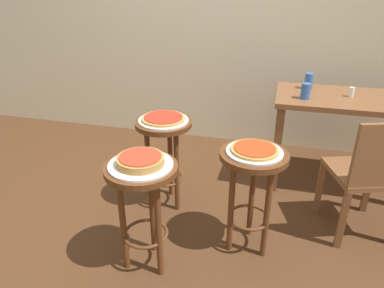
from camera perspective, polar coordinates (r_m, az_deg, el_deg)
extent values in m
plane|color=#4C2D19|center=(2.48, -5.30, -13.86)|extent=(6.00, 6.00, 0.00)
cylinder|color=#5B3319|center=(1.88, -8.26, -3.99)|extent=(0.39, 0.39, 0.03)
cylinder|color=#5B3319|center=(2.15, -6.46, -10.22)|extent=(0.04, 0.04, 0.64)
cylinder|color=#5B3319|center=(2.06, -11.12, -12.56)|extent=(0.04, 0.04, 0.64)
cylinder|color=#5B3319|center=(1.99, -5.41, -13.69)|extent=(0.04, 0.04, 0.64)
torus|color=#5B3319|center=(2.12, -7.52, -14.16)|extent=(0.26, 0.26, 0.02)
cylinder|color=silver|center=(1.87, -8.31, -3.36)|extent=(0.34, 0.34, 0.01)
cylinder|color=#B78442|center=(1.86, -8.36, -2.66)|extent=(0.25, 0.25, 0.04)
cylinder|color=#B23823|center=(1.84, -8.40, -2.03)|extent=(0.22, 0.22, 0.01)
cylinder|color=#5B3319|center=(2.02, 10.04, -1.84)|extent=(0.39, 0.39, 0.03)
cylinder|color=#5B3319|center=(2.30, 9.70, -7.92)|extent=(0.04, 0.04, 0.64)
cylinder|color=#5B3319|center=(2.15, 6.36, -10.21)|extent=(0.04, 0.04, 0.64)
cylinder|color=#5B3319|center=(2.14, 12.05, -10.88)|extent=(0.04, 0.04, 0.64)
torus|color=#5B3319|center=(2.25, 9.20, -11.62)|extent=(0.26, 0.26, 0.02)
cylinder|color=silver|center=(2.01, 10.09, -1.25)|extent=(0.32, 0.32, 0.01)
cylinder|color=tan|center=(2.01, 10.12, -0.91)|extent=(0.27, 0.27, 0.01)
cylinder|color=red|center=(2.00, 10.14, -0.64)|extent=(0.24, 0.24, 0.01)
cylinder|color=#5B3319|center=(2.44, -4.63, 3.34)|extent=(0.39, 0.39, 0.03)
cylinder|color=#5B3319|center=(2.68, -3.54, -2.34)|extent=(0.04, 0.04, 0.64)
cylinder|color=#5B3319|center=(2.56, -7.05, -3.91)|extent=(0.04, 0.04, 0.64)
cylinder|color=#5B3319|center=(2.50, -2.51, -4.54)|extent=(0.04, 0.04, 0.64)
torus|color=#5B3319|center=(2.63, -4.30, -5.39)|extent=(0.26, 0.26, 0.02)
cylinder|color=silver|center=(2.43, -4.65, 3.85)|extent=(0.35, 0.35, 0.01)
cylinder|color=tan|center=(2.42, -4.66, 4.15)|extent=(0.30, 0.30, 0.01)
cylinder|color=red|center=(2.42, -4.67, 4.38)|extent=(0.26, 0.26, 0.01)
cube|color=brown|center=(2.93, 23.62, 6.67)|extent=(1.03, 0.60, 0.04)
cube|color=brown|center=(2.80, 13.57, -1.04)|extent=(0.06, 0.06, 0.71)
cube|color=brown|center=(3.25, 13.92, 2.81)|extent=(0.06, 0.06, 0.71)
cylinder|color=#3360B2|center=(2.75, 17.93, 8.16)|extent=(0.07, 0.07, 0.12)
cylinder|color=#3360B2|center=(3.02, 18.41, 9.66)|extent=(0.07, 0.07, 0.13)
cylinder|color=white|center=(2.93, 24.44, 7.67)|extent=(0.04, 0.04, 0.07)
cube|color=brown|center=(2.51, 26.02, -4.23)|extent=(0.51, 0.51, 0.04)
cube|color=brown|center=(2.84, 26.66, -6.17)|extent=(0.04, 0.04, 0.42)
cube|color=brown|center=(2.68, 19.95, -6.78)|extent=(0.04, 0.04, 0.42)
cube|color=brown|center=(2.41, 23.20, -11.26)|extent=(0.04, 0.04, 0.42)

